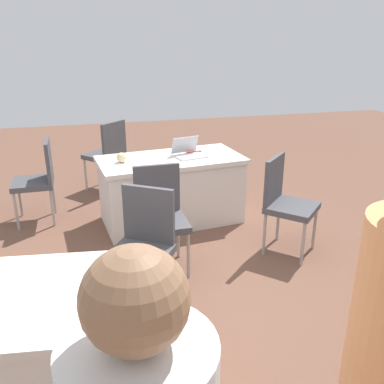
% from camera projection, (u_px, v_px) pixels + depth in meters
% --- Properties ---
extents(ground_plane, '(14.40, 14.40, 0.00)m').
position_uv_depth(ground_plane, '(181.00, 290.00, 3.57)').
color(ground_plane, brown).
extents(table_foreground, '(1.66, 0.95, 0.75)m').
position_uv_depth(table_foreground, '(171.00, 190.00, 4.77)').
color(table_foreground, silver).
rests_on(table_foreground, ground).
extents(chair_near_front, '(0.61, 0.61, 0.97)m').
position_uv_depth(chair_near_front, '(142.00, 243.00, 3.17)').
color(chair_near_front, '#9E9993').
rests_on(chair_near_front, ground).
extents(chair_tucked_left, '(0.45, 0.45, 0.94)m').
position_uv_depth(chair_tucked_left, '(39.00, 176.00, 4.71)').
color(chair_tucked_left, '#9E9993').
rests_on(chair_tucked_left, ground).
extents(chair_tucked_right, '(0.62, 0.62, 0.96)m').
position_uv_depth(chair_tucked_right, '(108.00, 151.00, 5.64)').
color(chair_tucked_right, '#9E9993').
rests_on(chair_tucked_right, ground).
extents(chair_aisle, '(0.45, 0.45, 0.95)m').
position_uv_depth(chair_aisle, '(160.00, 212.00, 3.76)').
color(chair_aisle, '#9E9993').
rests_on(chair_aisle, ground).
extents(chair_by_pillar, '(0.62, 0.62, 0.95)m').
position_uv_depth(chair_by_pillar, '(285.00, 199.00, 4.05)').
color(chair_by_pillar, '#9E9993').
rests_on(chair_by_pillar, ground).
extents(laptop_silver, '(0.38, 0.36, 0.21)m').
position_uv_depth(laptop_silver, '(189.00, 153.00, 4.68)').
color(laptop_silver, silver).
rests_on(laptop_silver, table_foreground).
extents(yarn_ball, '(0.11, 0.11, 0.11)m').
position_uv_depth(yarn_ball, '(122.00, 158.00, 4.45)').
color(yarn_ball, beige).
rests_on(yarn_ball, table_foreground).
extents(scissors_red, '(0.18, 0.06, 0.01)m').
position_uv_depth(scissors_red, '(194.00, 152.00, 4.85)').
color(scissors_red, red).
rests_on(scissors_red, table_foreground).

